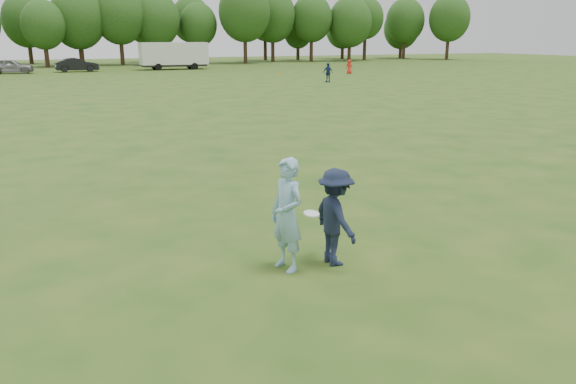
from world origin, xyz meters
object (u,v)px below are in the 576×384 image
(defender, at_px, (335,217))
(field_cone, at_px, (278,73))
(player_far_c, at_px, (349,67))
(cargo_trailer, at_px, (174,54))
(car_f, at_px, (77,65))
(car_e, at_px, (10,66))
(player_far_b, at_px, (328,73))
(thrower, at_px, (287,215))

(defender, xyz_separation_m, field_cone, (19.37, 48.19, -0.72))
(player_far_c, xyz_separation_m, cargo_trailer, (-15.31, 15.90, 1.02))
(car_f, relative_size, field_cone, 15.60)
(defender, relative_size, car_e, 0.37)
(player_far_b, relative_size, player_far_c, 1.10)
(thrower, height_order, defender, thrower)
(thrower, height_order, car_f, thrower)
(thrower, xyz_separation_m, cargo_trailer, (12.12, 61.30, 0.79))
(car_e, bearing_deg, player_far_b, -125.99)
(car_f, distance_m, cargo_trailer, 11.25)
(player_far_c, relative_size, car_e, 0.33)
(player_far_c, distance_m, field_cone, 7.69)
(defender, relative_size, player_far_b, 1.04)
(thrower, distance_m, car_e, 60.74)
(player_far_c, distance_m, cargo_trailer, 22.10)
(player_far_c, distance_m, car_e, 36.56)
(field_cone, bearing_deg, defender, -111.90)
(car_e, bearing_deg, player_far_c, -107.20)
(thrower, height_order, car_e, thrower)
(cargo_trailer, bearing_deg, car_e, -177.33)
(player_far_c, bearing_deg, defender, 69.27)
(thrower, xyz_separation_m, field_cone, (20.24, 48.06, -0.83))
(defender, distance_m, car_e, 60.96)
(thrower, xyz_separation_m, player_far_c, (27.43, 45.39, -0.23))
(field_cone, bearing_deg, car_e, 154.62)
(defender, bearing_deg, player_far_c, -32.54)
(cargo_trailer, bearing_deg, player_far_c, -46.09)
(defender, bearing_deg, car_e, 4.08)
(thrower, relative_size, cargo_trailer, 0.22)
(defender, distance_m, player_far_b, 41.08)
(player_far_c, xyz_separation_m, car_f, (-26.51, 15.66, 0.01))
(thrower, bearing_deg, cargo_trailer, 153.90)
(player_far_c, xyz_separation_m, field_cone, (-7.19, 2.67, -0.61))
(player_far_b, relative_size, car_e, 0.36)
(car_f, height_order, cargo_trailer, cargo_trailer)
(thrower, relative_size, field_cone, 6.57)
(player_far_b, distance_m, player_far_c, 11.80)
(thrower, distance_m, player_far_c, 53.04)
(car_f, xyz_separation_m, field_cone, (19.33, -12.99, -0.62))
(player_far_b, height_order, car_e, player_far_b)
(cargo_trailer, bearing_deg, field_cone, -58.46)
(car_e, relative_size, field_cone, 15.39)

